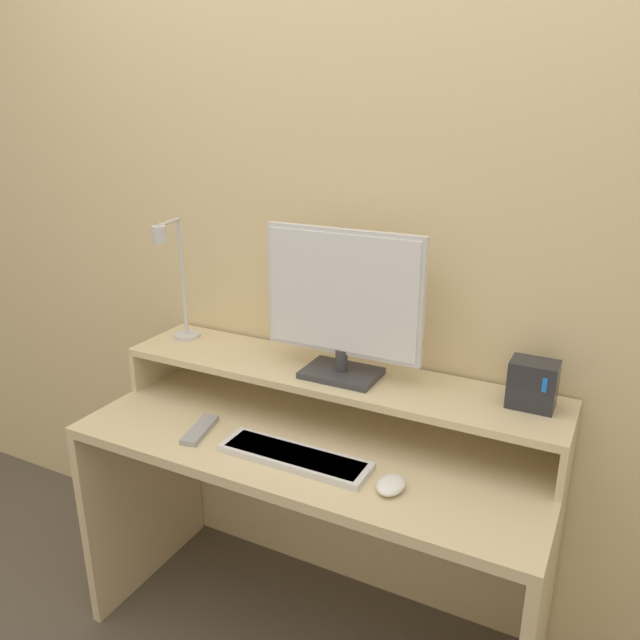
{
  "coord_description": "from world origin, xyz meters",
  "views": [
    {
      "loc": [
        0.73,
        -1.1,
        1.61
      ],
      "look_at": [
        0.01,
        0.3,
        1.06
      ],
      "focal_mm": 35.0,
      "sensor_mm": 36.0,
      "label": 1
    }
  ],
  "objects": [
    {
      "name": "wall_back",
      "position": [
        0.0,
        0.59,
        1.25
      ],
      "size": [
        6.0,
        0.05,
        2.5
      ],
      "color": "beige",
      "rests_on": "ground_plane"
    },
    {
      "name": "desk",
      "position": [
        0.0,
        0.28,
        0.52
      ],
      "size": [
        1.35,
        0.55,
        0.71
      ],
      "color": "beige",
      "rests_on": "ground_plane"
    },
    {
      "name": "monitor_shelf",
      "position": [
        0.0,
        0.42,
        0.84
      ],
      "size": [
        1.35,
        0.28,
        0.15
      ],
      "color": "beige",
      "rests_on": "desk"
    },
    {
      "name": "monitor",
      "position": [
        0.03,
        0.4,
        1.09
      ],
      "size": [
        0.47,
        0.15,
        0.43
      ],
      "color": "#38383D",
      "rests_on": "monitor_shelf"
    },
    {
      "name": "desk_lamp",
      "position": [
        -0.56,
        0.4,
        1.08
      ],
      "size": [
        0.1,
        0.19,
        0.41
      ],
      "color": "silver",
      "rests_on": "monitor_shelf"
    },
    {
      "name": "router_dock",
      "position": [
        0.55,
        0.45,
        0.93
      ],
      "size": [
        0.12,
        0.09,
        0.13
      ],
      "color": "#28282D",
      "rests_on": "monitor_shelf"
    },
    {
      "name": "keyboard",
      "position": [
        0.01,
        0.16,
        0.72
      ],
      "size": [
        0.42,
        0.12,
        0.02
      ],
      "color": "silver",
      "rests_on": "desk"
    },
    {
      "name": "mouse",
      "position": [
        0.29,
        0.15,
        0.73
      ],
      "size": [
        0.07,
        0.1,
        0.03
      ],
      "color": "white",
      "rests_on": "desk"
    },
    {
      "name": "remote_control",
      "position": [
        -0.3,
        0.16,
        0.72
      ],
      "size": [
        0.08,
        0.17,
        0.02
      ],
      "color": "#99999E",
      "rests_on": "desk"
    }
  ]
}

